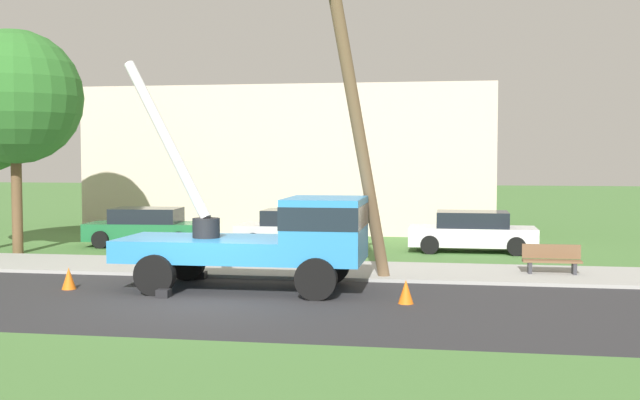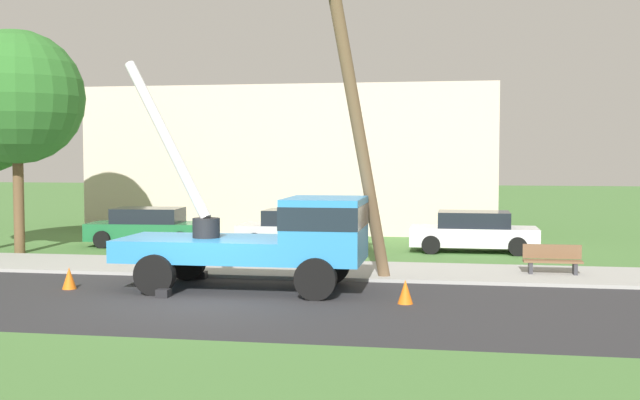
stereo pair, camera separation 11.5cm
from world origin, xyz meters
The scene contains 13 objects.
ground_plane centered at (0.00, 12.00, 0.00)m, with size 120.00×120.00×0.00m, color #477538.
road_asphalt centered at (0.00, 0.00, 0.00)m, with size 80.00×7.10×0.01m, color #2B2B2D.
sidewalk_strip centered at (0.00, 5.27, 0.05)m, with size 80.00×3.44×0.10m, color #9E9E99.
utility_truck centered at (1.34, 1.97, 1.41)m, with size 6.78×3.20×5.98m.
leaning_utility_pole centered at (3.29, 2.79, 4.41)m, with size 1.75×3.36×8.62m.
traffic_cone_ahead centered at (4.72, 0.65, 0.28)m, with size 0.36×0.36×0.56m, color orange.
traffic_cone_behind centered at (-3.84, 1.20, 0.28)m, with size 0.36×0.36×0.56m, color orange.
parked_sedan_green centered at (-5.51, 10.59, 0.71)m, with size 4.53×2.24×1.42m.
parked_sedan_silver centered at (0.25, 10.66, 0.71)m, with size 4.43×2.06×1.42m.
parked_sedan_white centered at (6.47, 10.79, 0.71)m, with size 4.41×2.03×1.42m.
park_bench centered at (8.52, 5.33, 0.46)m, with size 1.60×0.45×0.90m.
roadside_tree_far centered at (-9.06, 7.71, 5.37)m, with size 4.60×4.60×7.70m.
lowrise_building_backdrop centered at (-1.45, 18.37, 3.20)m, with size 18.00×6.00×6.40m, color beige.
Camera 1 is at (5.72, -17.37, 3.42)m, focal length 44.35 mm.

